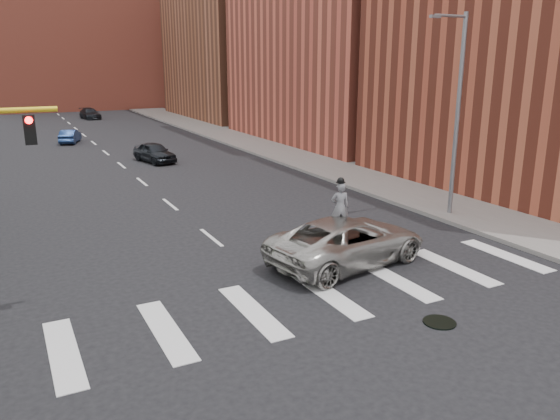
% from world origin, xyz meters
% --- Properties ---
extents(ground_plane, '(160.00, 160.00, 0.00)m').
position_xyz_m(ground_plane, '(0.00, 0.00, 0.00)').
color(ground_plane, black).
rests_on(ground_plane, ground).
extents(sidewalk_right, '(5.00, 90.00, 0.18)m').
position_xyz_m(sidewalk_right, '(12.50, 25.00, 0.09)').
color(sidewalk_right, slate).
rests_on(sidewalk_right, ground).
extents(manhole, '(0.90, 0.90, 0.04)m').
position_xyz_m(manhole, '(3.00, -2.00, 0.02)').
color(manhole, black).
rests_on(manhole, ground).
extents(building_mid, '(16.00, 22.00, 24.00)m').
position_xyz_m(building_mid, '(22.00, 30.00, 12.00)').
color(building_mid, '#C0523C').
rests_on(building_mid, ground).
extents(building_far, '(16.00, 22.00, 20.00)m').
position_xyz_m(building_far, '(22.00, 54.00, 10.00)').
color(building_far, brown).
rests_on(building_far, ground).
extents(building_backdrop, '(26.00, 14.00, 18.00)m').
position_xyz_m(building_backdrop, '(6.00, 78.00, 9.00)').
color(building_backdrop, '#C0523C').
rests_on(building_backdrop, ground).
extents(streetlight, '(2.05, 0.20, 9.00)m').
position_xyz_m(streetlight, '(10.90, 6.00, 4.90)').
color(streetlight, slate).
rests_on(streetlight, ground).
extents(stilt_performer, '(0.82, 0.63, 3.05)m').
position_xyz_m(stilt_performer, '(3.26, 3.50, 1.22)').
color(stilt_performer, '#301E13').
rests_on(stilt_performer, ground).
extents(suv_crossing, '(6.49, 3.85, 1.69)m').
position_xyz_m(suv_crossing, '(3.30, 3.00, 0.85)').
color(suv_crossing, '#AAA8A1').
rests_on(suv_crossing, ground).
extents(car_near, '(2.57, 4.38, 1.40)m').
position_xyz_m(car_near, '(2.40, 26.19, 0.70)').
color(car_near, black).
rests_on(car_near, ground).
extents(car_mid, '(2.31, 3.84, 1.20)m').
position_xyz_m(car_mid, '(-1.81, 38.92, 0.60)').
color(car_mid, navy).
rests_on(car_mid, ground).
extents(car_far, '(2.32, 4.61, 1.28)m').
position_xyz_m(car_far, '(3.00, 59.88, 0.64)').
color(car_far, black).
rests_on(car_far, ground).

